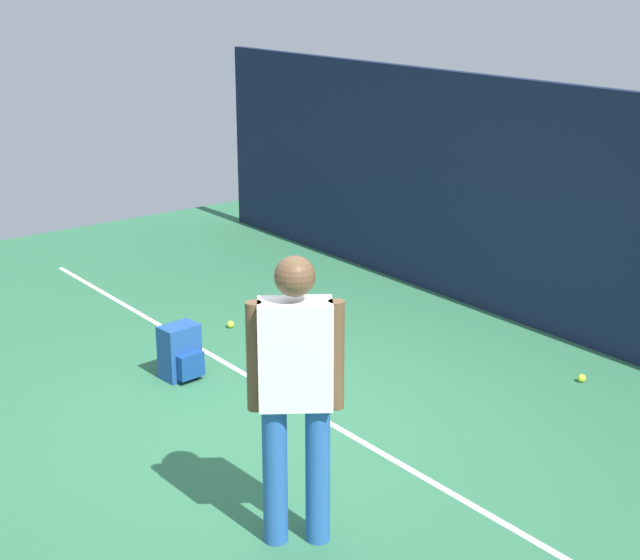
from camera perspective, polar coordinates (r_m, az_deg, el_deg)
ground_plane at (r=7.02m, az=-2.61°, el=-8.41°), size 12.00×12.00×0.00m
back_fence at (r=8.61m, az=13.84°, el=3.94°), size 10.00×0.10×2.21m
court_line at (r=7.17m, az=-0.70°, el=-7.77°), size 9.00×0.05×0.00m
tennis_player at (r=5.25m, az=-1.45°, el=-6.27°), size 0.41×0.45×1.70m
backpack at (r=7.73m, az=-8.26°, el=-4.31°), size 0.30×0.32×0.44m
tennis_ball_near_player at (r=8.79m, az=-5.34°, el=-2.64°), size 0.07×0.07×0.07m
tennis_ball_by_fence at (r=7.91m, az=15.29°, el=-5.65°), size 0.07×0.07×0.07m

